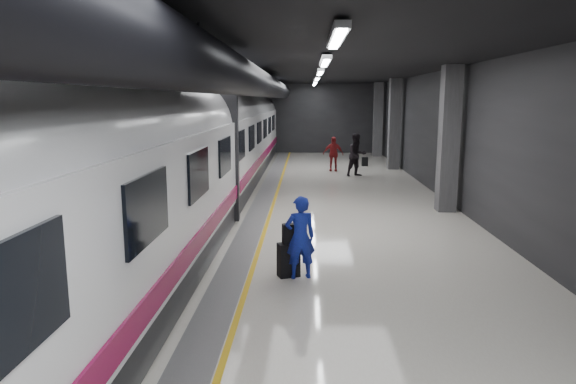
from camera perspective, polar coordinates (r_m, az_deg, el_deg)
ground at (r=14.46m, az=1.41°, el=-3.63°), size 40.00×40.00×0.00m
platform_hall at (r=15.00m, az=0.40°, el=10.51°), size 10.02×40.02×4.51m
train at (r=14.51m, az=-11.52°, el=4.51°), size 3.05×38.00×4.05m
traveler_main at (r=10.02m, az=1.36°, el=-5.06°), size 0.67×0.52×1.64m
suitcase_main at (r=10.23m, az=0.07°, el=-7.54°), size 0.48×0.40×0.68m
shoulder_bag at (r=10.09m, az=0.21°, el=-4.65°), size 0.32×0.23×0.39m
traveler_far_a at (r=23.66m, az=7.66°, el=4.11°), size 1.18×1.08×1.96m
traveler_far_b at (r=25.30m, az=5.04°, el=4.24°), size 1.02×0.48×1.69m
suitcase_far at (r=27.45m, az=8.53°, el=3.35°), size 0.32×0.21×0.47m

